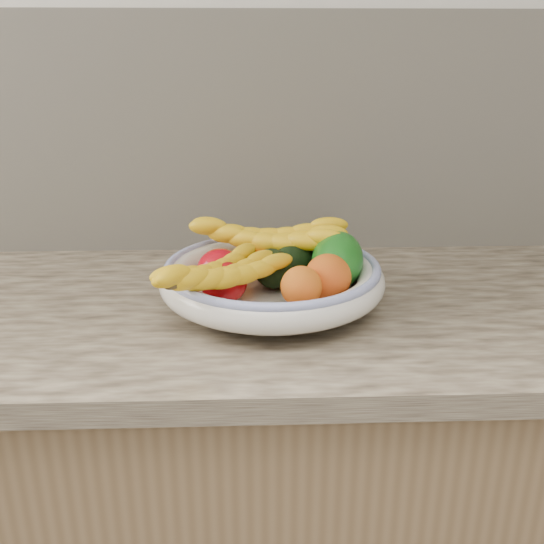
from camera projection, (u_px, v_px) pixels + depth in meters
The scene contains 14 objects.
kitchen_counter at pixel (272, 494), 1.24m from camera, with size 2.44×0.66×1.40m.
fruit_bowl at pixel (272, 278), 1.05m from camera, with size 0.39×0.39×0.08m.
clementine_back_left at pixel (250, 259), 1.13m from camera, with size 0.05×0.05×0.05m, color #FF6D05.
clementine_back_right at pixel (287, 254), 1.16m from camera, with size 0.05×0.05×0.05m, color #FB4F05.
clementine_back_mid at pixel (266, 265), 1.10m from camera, with size 0.06×0.06×0.05m, color #DF5F04.
tomato_left at pixel (220, 269), 1.06m from camera, with size 0.08×0.08×0.07m, color #B70411.
tomato_near_left at pixel (224, 282), 1.00m from camera, with size 0.08×0.08×0.07m, color #A0070C.
avocado_center at pixel (273, 268), 1.05m from camera, with size 0.07×0.10×0.07m, color black.
avocado_right at pixel (294, 261), 1.09m from camera, with size 0.07×0.10×0.07m, color black.
green_mango at pixel (337, 260), 1.06m from camera, with size 0.09×0.14×0.10m, color #105911.
peach_front at pixel (301, 287), 0.97m from camera, with size 0.07×0.07×0.07m, color orange.
peach_right at pixel (328, 277), 1.00m from camera, with size 0.08×0.08×0.08m, color orange.
banana_bunch_back at pixel (267, 242), 1.12m from camera, with size 0.31×0.11×0.09m, color yellow, non-canonical shape.
banana_bunch_front at pixel (219, 278), 0.96m from camera, with size 0.27×0.11×0.07m, color yellow, non-canonical shape.
Camera 1 is at (-0.04, 0.68, 1.32)m, focal length 40.00 mm.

